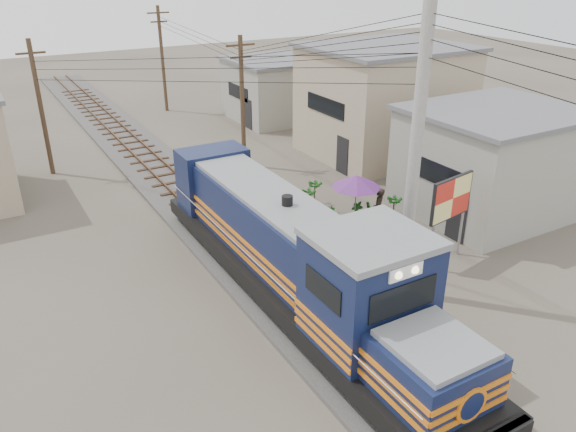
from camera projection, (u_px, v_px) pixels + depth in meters
ground at (308, 314)px, 18.33m from camera, size 120.00×120.00×0.00m
ballast at (195, 205)px, 26.15m from camera, size 3.60×70.00×0.16m
track at (195, 202)px, 26.08m from camera, size 1.15×70.00×0.12m
locomotive at (297, 257)px, 18.20m from camera, size 3.00×16.33×4.05m
utility_pole_main at (415, 156)px, 17.42m from camera, size 0.40×0.40×10.00m
wooden_pole_mid at (242, 100)px, 29.82m from camera, size 1.60×0.24×7.00m
wooden_pole_far at (162, 57)px, 40.85m from camera, size 1.60×0.24×7.50m
wooden_pole_left at (41, 106)px, 28.65m from camera, size 1.60×0.24×7.00m
power_lines at (193, 43)px, 21.75m from camera, size 9.65×19.00×3.30m
shophouse_front at (493, 161)px, 24.91m from camera, size 7.35×6.30×4.70m
shophouse_mid at (384, 101)px, 32.11m from camera, size 8.40×7.35×6.20m
shophouse_back at (277, 89)px, 39.71m from camera, size 6.30×6.30×4.20m
billboard at (451, 200)px, 20.42m from camera, size 2.22×0.51×3.45m
market_umbrella at (357, 182)px, 23.42m from camera, size 2.48×2.48×2.36m
vendor at (378, 209)px, 23.66m from camera, size 0.81×0.77×1.86m
plant_nursery at (344, 222)px, 23.63m from camera, size 3.40×3.14×1.06m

